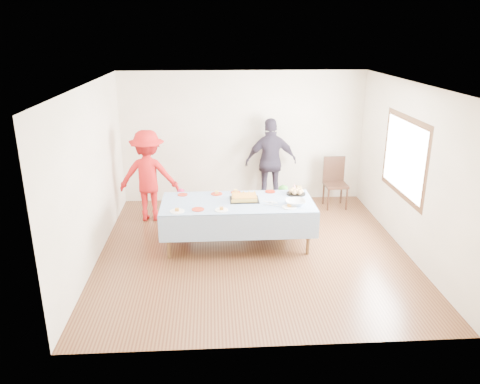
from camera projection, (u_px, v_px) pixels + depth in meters
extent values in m
plane|color=#452313|center=(253.00, 250.00, 7.76)|extent=(5.00, 5.00, 0.00)
cube|color=beige|center=(243.00, 137.00, 9.67)|extent=(5.00, 0.04, 2.70)
cube|color=beige|center=(275.00, 240.00, 4.96)|extent=(5.00, 0.04, 2.70)
cube|color=beige|center=(91.00, 175.00, 7.17)|extent=(0.04, 5.00, 2.70)
cube|color=beige|center=(409.00, 169.00, 7.46)|extent=(0.04, 5.00, 2.70)
cube|color=white|center=(255.00, 84.00, 6.87)|extent=(5.00, 5.00, 0.04)
cube|color=#472B16|center=(404.00, 157.00, 7.60)|extent=(0.03, 1.75, 1.35)
cylinder|color=#553A1D|center=(168.00, 237.00, 7.37)|extent=(0.06, 0.06, 0.73)
cylinder|color=#553A1D|center=(309.00, 233.00, 7.50)|extent=(0.06, 0.06, 0.73)
cylinder|color=#553A1D|center=(172.00, 217.00, 8.17)|extent=(0.06, 0.06, 0.73)
cylinder|color=#553A1D|center=(299.00, 214.00, 8.30)|extent=(0.06, 0.06, 0.73)
cube|color=#553A1D|center=(238.00, 203.00, 7.71)|extent=(2.40, 1.00, 0.04)
cube|color=silver|center=(237.00, 202.00, 7.70)|extent=(2.50, 1.10, 0.01)
cube|color=black|center=(244.00, 200.00, 7.77)|extent=(0.48, 0.37, 0.01)
cube|color=#DFB654|center=(244.00, 198.00, 7.76)|extent=(0.41, 0.30, 0.06)
cube|color=#AB7027|center=(244.00, 196.00, 7.74)|extent=(0.41, 0.30, 0.01)
cylinder|color=black|center=(296.00, 194.00, 8.04)|extent=(0.33, 0.33, 0.02)
sphere|color=tan|center=(301.00, 191.00, 8.03)|extent=(0.08, 0.08, 0.08)
sphere|color=tan|center=(298.00, 190.00, 8.10)|extent=(0.08, 0.08, 0.08)
sphere|color=tan|center=(293.00, 190.00, 8.10)|extent=(0.08, 0.08, 0.08)
sphere|color=tan|center=(291.00, 191.00, 8.02)|extent=(0.08, 0.08, 0.08)
sphere|color=tan|center=(294.00, 193.00, 7.95)|extent=(0.08, 0.08, 0.08)
sphere|color=tan|center=(299.00, 192.00, 7.96)|extent=(0.08, 0.08, 0.08)
sphere|color=tan|center=(296.00, 191.00, 8.03)|extent=(0.08, 0.08, 0.08)
imported|color=silver|center=(295.00, 202.00, 7.55)|extent=(0.33, 0.33, 0.08)
cone|color=silver|center=(294.00, 187.00, 8.17)|extent=(0.09, 0.09, 0.15)
cylinder|color=#B4200D|center=(183.00, 195.00, 8.01)|extent=(0.17, 0.17, 0.01)
cylinder|color=#B4200D|center=(217.00, 194.00, 8.05)|extent=(0.20, 0.20, 0.01)
cylinder|color=#B4200D|center=(236.00, 192.00, 8.12)|extent=(0.17, 0.17, 0.01)
cylinder|color=#B4200D|center=(270.00, 192.00, 8.16)|extent=(0.18, 0.18, 0.01)
cylinder|color=#B4200D|center=(198.00, 209.00, 7.35)|extent=(0.20, 0.20, 0.01)
cylinder|color=white|center=(177.00, 211.00, 7.28)|extent=(0.23, 0.23, 0.01)
cylinder|color=white|center=(222.00, 210.00, 7.33)|extent=(0.21, 0.21, 0.01)
cylinder|color=white|center=(289.00, 207.00, 7.45)|extent=(0.23, 0.23, 0.01)
cylinder|color=black|center=(328.00, 200.00, 9.38)|extent=(0.04, 0.04, 0.45)
cylinder|color=black|center=(347.00, 199.00, 9.42)|extent=(0.04, 0.04, 0.45)
cylinder|color=black|center=(323.00, 194.00, 9.74)|extent=(0.04, 0.04, 0.45)
cylinder|color=black|center=(341.00, 193.00, 9.77)|extent=(0.04, 0.04, 0.45)
cube|color=black|center=(336.00, 185.00, 9.50)|extent=(0.45, 0.45, 0.05)
cube|color=black|center=(334.00, 169.00, 9.59)|extent=(0.44, 0.05, 0.53)
imported|color=#B8174B|center=(182.00, 209.00, 8.40)|extent=(0.32, 0.24, 0.80)
imported|color=#377F2A|center=(283.00, 207.00, 8.51)|extent=(0.42, 0.29, 0.82)
imported|color=tan|center=(296.00, 206.00, 8.52)|extent=(0.40, 0.32, 0.82)
imported|color=#B31616|center=(149.00, 176.00, 8.77)|extent=(1.15, 0.70, 1.73)
imported|color=#312A3A|center=(271.00, 162.00, 9.57)|extent=(1.07, 0.49, 1.80)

